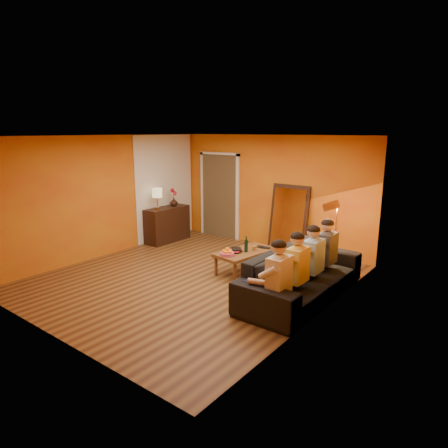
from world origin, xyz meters
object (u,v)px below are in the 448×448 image
Objects in this scene: sofa at (302,275)px; laptop at (263,248)px; person_far_left at (279,282)px; person_mid_right at (313,262)px; tumbler at (254,248)px; vase at (174,202)px; person_far_right at (327,254)px; coffee_table at (245,261)px; wine_bottle at (246,244)px; mirror_frame at (289,218)px; sideboard at (167,224)px; table_lamp at (157,199)px; floor_lamp at (335,242)px; person_mid_left at (297,271)px; dog at (289,274)px.

sofa reaches higher than laptop.
laptop is at bearing 127.82° from person_far_left.
person_far_left and person_mid_right have the same top height.
vase reaches higher than tumbler.
tumbler is (-1.45, -0.09, -0.14)m from person_far_right.
person_far_right is at bearing 90.00° from person_mid_right.
wine_bottle reaches higher than coffee_table.
mirror_frame is 1.64m from tumbler.
sideboard is 4.48m from person_mid_right.
table_lamp reaches higher than sofa.
person_mid_right is at bearing -107.79° from floor_lamp.
person_far_left is (0.03, -2.07, -0.11)m from floor_lamp.
mirror_frame reaches higher than floor_lamp.
mirror_frame is 1.25× the size of person_mid_left.
dog is 2.15× the size of wine_bottle.
coffee_table is at bearing 167.80° from person_mid_right.
mirror_frame is at bearing 125.30° from floor_lamp.
mirror_frame is at bearing 94.67° from tumbler.
wine_bottle is at bearing 74.34° from sofa.
person_mid_right is at bearing -4.39° from coffee_table.
sofa is at bearing 106.11° from person_mid_left.
person_far_right is at bearing -1.75° from table_lamp.
person_far_right is 1.41m from laptop.
vase is (-2.85, 0.94, 0.38)m from wine_bottle.
floor_lamp is 1.17m from dog.
wine_bottle is 0.44m from laptop.
vase is (-2.79, -0.83, 0.19)m from mirror_frame.
wine_bottle is 1.06× the size of laptop.
floor_lamp is 14.64× the size of tumbler.
coffee_table is at bearing -7.01° from table_lamp.
table_lamp is (-2.79, -1.38, 0.34)m from mirror_frame.
sofa is 1.03m from person_far_left.
table_lamp is 0.42× the size of person_far_left.
person_far_right reaches higher than tumbler.
table_lamp reaches higher than person_mid_right.
sofa is at bearing -15.66° from wine_bottle.
person_far_right is (0.00, 0.55, 0.00)m from person_mid_right.
coffee_table is 4.18× the size of laptop.
mirror_frame reaches higher than dog.
mirror_frame is 3.01m from sideboard.
laptop is 1.43× the size of vase.
person_mid_right reaches higher than laptop.
sideboard is 3.00m from laptop.
person_far_right is at bearing 90.00° from person_far_left.
person_far_right is at bearing -11.31° from sofa.
person_far_right is at bearing -5.67° from sideboard.
person_mid_right is (0.00, 1.10, 0.00)m from person_far_left.
dog reaches higher than coffee_table.
laptop is (2.98, -0.29, 0.01)m from sideboard.
coffee_table is 1.00× the size of person_far_left.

